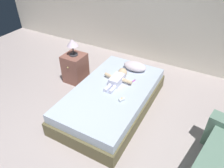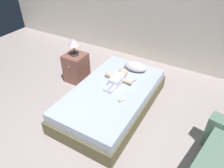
% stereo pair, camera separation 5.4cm
% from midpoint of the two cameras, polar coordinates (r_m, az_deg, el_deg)
% --- Properties ---
extents(ground_plane, '(8.00, 8.00, 0.00)m').
position_cam_midpoint_polar(ground_plane, '(3.16, -13.95, -16.05)').
color(ground_plane, '#B1A2A0').
extents(bed, '(1.15, 2.04, 0.39)m').
position_cam_midpoint_polar(bed, '(3.49, 0.45, -4.00)').
color(bed, brown).
rests_on(bed, ground_plane).
extents(pillow, '(0.42, 0.26, 0.15)m').
position_cam_midpoint_polar(pillow, '(3.83, 6.87, 4.76)').
color(pillow, silver).
rests_on(pillow, bed).
extents(baby, '(0.52, 0.62, 0.16)m').
position_cam_midpoint_polar(baby, '(3.50, 2.15, 1.55)').
color(baby, white).
rests_on(baby, bed).
extents(toothbrush, '(0.07, 0.15, 0.02)m').
position_cam_midpoint_polar(toothbrush, '(3.54, 6.12, 0.65)').
color(toothbrush, '#B435A6').
rests_on(toothbrush, bed).
extents(nightstand, '(0.39, 0.42, 0.57)m').
position_cam_midpoint_polar(nightstand, '(4.17, -9.36, 4.42)').
color(nightstand, brown).
rests_on(nightstand, ground_plane).
extents(lamp, '(0.21, 0.21, 0.32)m').
position_cam_midpoint_polar(lamp, '(3.93, -10.10, 10.87)').
color(lamp, '#333338').
rests_on(lamp, nightstand).
extents(baby_bottle, '(0.09, 0.11, 0.07)m').
position_cam_midpoint_polar(baby_bottle, '(3.12, 3.06, -4.23)').
color(baby_bottle, white).
rests_on(baby_bottle, bed).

